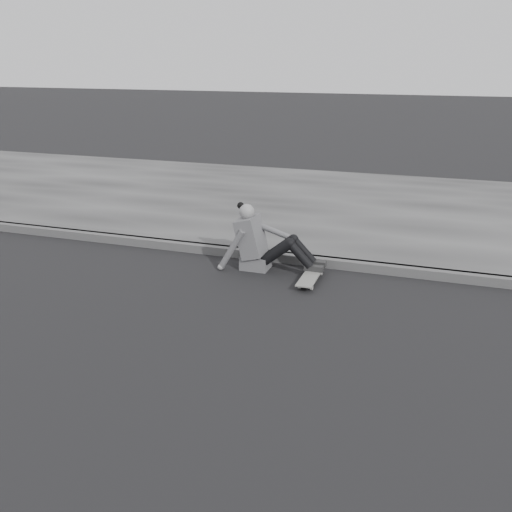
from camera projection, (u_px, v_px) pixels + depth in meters
The scene contains 5 objects.
ground at pixel (332, 368), 5.14m from camera, with size 80.00×80.00×0.00m, color black.
curb at pixel (371, 267), 7.43m from camera, with size 24.00×0.16×0.12m, color #494949.
sidewalk at pixel (395, 211), 10.13m from camera, with size 24.00×6.00×0.12m, color #3C3C3C.
skateboard at pixel (311, 276), 7.08m from camera, with size 0.20×0.78×0.09m.
seated_woman at pixel (261, 243), 7.43m from camera, with size 1.38×0.46×0.88m.
Camera 1 is at (0.79, -4.50, 2.66)m, focal length 40.00 mm.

